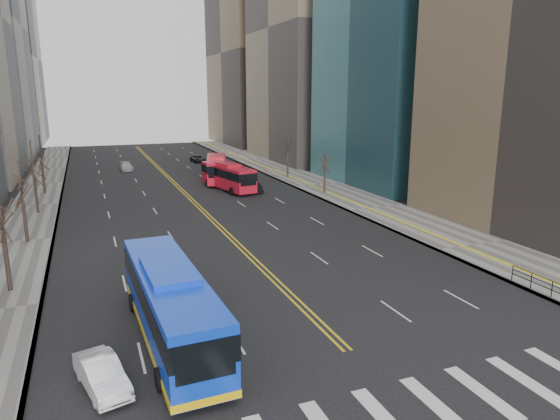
{
  "coord_description": "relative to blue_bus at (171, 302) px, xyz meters",
  "views": [
    {
      "loc": [
        -10.92,
        -14.03,
        12.08
      ],
      "look_at": [
        0.43,
        15.11,
        4.7
      ],
      "focal_mm": 32.0,
      "sensor_mm": 36.0,
      "label": 1
    }
  ],
  "objects": [
    {
      "name": "ground",
      "position": [
        7.65,
        -9.28,
        -2.01
      ],
      "size": [
        220.0,
        220.0,
        0.0
      ],
      "primitive_type": "plane",
      "color": "black"
    },
    {
      "name": "sidewalk_right",
      "position": [
        25.15,
        35.72,
        -1.93
      ],
      "size": [
        7.0,
        130.0,
        0.15
      ],
      "primitive_type": "cube",
      "color": "slate",
      "rests_on": "ground"
    },
    {
      "name": "sidewalk_left",
      "position": [
        -8.85,
        35.72,
        -1.93
      ],
      "size": [
        5.0,
        130.0,
        0.15
      ],
      "primitive_type": "cube",
      "color": "slate",
      "rests_on": "ground"
    },
    {
      "name": "crosswalk",
      "position": [
        7.65,
        -9.28,
        -2.0
      ],
      "size": [
        26.7,
        4.0,
        0.01
      ],
      "color": "silver",
      "rests_on": "ground"
    },
    {
      "name": "centerline",
      "position": [
        7.65,
        45.72,
        -2.0
      ],
      "size": [
        0.55,
        100.0,
        0.01
      ],
      "color": "gold",
      "rests_on": "ground"
    },
    {
      "name": "office_towers",
      "position": [
        7.77,
        59.23,
        21.92
      ],
      "size": [
        83.0,
        134.0,
        58.0
      ],
      "color": "gray",
      "rests_on": "ground"
    },
    {
      "name": "pedestrian_railing",
      "position": [
        21.95,
        -3.28,
        -1.18
      ],
      "size": [
        0.06,
        6.06,
        1.02
      ],
      "color": "black",
      "rests_on": "sidewalk_right"
    },
    {
      "name": "street_trees",
      "position": [
        0.47,
        25.27,
        2.87
      ],
      "size": [
        35.2,
        47.2,
        7.6
      ],
      "color": "#2C201B",
      "rests_on": "ground"
    },
    {
      "name": "blue_bus",
      "position": [
        0.0,
        0.0,
        0.0
      ],
      "size": [
        3.4,
        13.32,
        3.82
      ],
      "color": "blue",
      "rests_on": "ground"
    },
    {
      "name": "red_bus_near",
      "position": [
        13.22,
        37.21,
        -0.1
      ],
      "size": [
        4.54,
        11.0,
        3.41
      ],
      "color": "red",
      "rests_on": "ground"
    },
    {
      "name": "red_bus_far",
      "position": [
        13.46,
        43.84,
        -0.0
      ],
      "size": [
        5.29,
        11.68,
        3.6
      ],
      "color": "red",
      "rests_on": "ground"
    },
    {
      "name": "car_white",
      "position": [
        -3.44,
        -3.28,
        -1.34
      ],
      "size": [
        2.36,
        4.23,
        1.32
      ],
      "primitive_type": "imported",
      "rotation": [
        0.0,
        0.0,
        0.25
      ],
      "color": "white",
      "rests_on": "ground"
    },
    {
      "name": "car_dark_mid",
      "position": [
        16.12,
        34.68,
        -1.39
      ],
      "size": [
        2.08,
        3.81,
        1.23
      ],
      "primitive_type": "imported",
      "rotation": [
        0.0,
        0.0,
        -0.18
      ],
      "color": "black",
      "rests_on": "ground"
    },
    {
      "name": "car_silver",
      "position": [
        2.49,
        58.57,
        -1.38
      ],
      "size": [
        1.95,
        4.41,
        1.26
      ],
      "primitive_type": "imported",
      "rotation": [
        0.0,
        0.0,
        0.04
      ],
      "color": "#AEADB3",
      "rests_on": "ground"
    },
    {
      "name": "car_dark_far",
      "position": [
        15.21,
        64.14,
        -1.39
      ],
      "size": [
        2.45,
        4.59,
        1.23
      ],
      "primitive_type": "imported",
      "rotation": [
        0.0,
        0.0,
        0.1
      ],
      "color": "black",
      "rests_on": "ground"
    }
  ]
}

